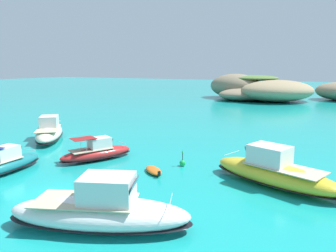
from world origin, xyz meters
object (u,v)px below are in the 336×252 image
Objects in this scene: channel_buoy at (183,162)px; motorboat_white at (100,211)px; motorboat_red at (97,152)px; motorboat_cream at (49,132)px; dinghy_tender at (154,170)px; islet_large at (255,89)px; motorboat_yellow at (274,172)px; motorboat_teal at (2,165)px.

motorboat_white is at bearing -87.12° from channel_buoy.
motorboat_red is (-8.96, 10.54, -0.30)m from motorboat_white.
motorboat_white reaches higher than channel_buoy.
dinghy_tender is (17.98, -5.18, -0.75)m from motorboat_cream.
islet_large is 13.06× the size of dinghy_tender.
motorboat_red is at bearing -177.40° from motorboat_yellow.
motorboat_white is at bearing -49.61° from motorboat_red.
motorboat_teal reaches higher than channel_buoy.
motorboat_teal is 2.88× the size of dinghy_tender.
motorboat_red is at bearing 172.40° from dinghy_tender.
motorboat_white is at bearing -78.02° from dinghy_tender.
islet_large is 4.53× the size of motorboat_teal.
channel_buoy is (1.41, 2.87, 0.11)m from dinghy_tender.
dinghy_tender is (-2.04, 9.61, -0.81)m from motorboat_white.
motorboat_teal is at bearing -145.55° from channel_buoy.
islet_large is 77.34m from motorboat_white.
islet_large is at bearing 103.40° from motorboat_yellow.
motorboat_cream is 1.26× the size of motorboat_red.
islet_large is 3.22× the size of motorboat_yellow.
motorboat_red is at bearing -166.88° from channel_buoy.
motorboat_cream is at bearing 158.94° from motorboat_red.
motorboat_red reaches higher than channel_buoy.
islet_large reaches higher than motorboat_white.
motorboat_yellow is (27.61, -3.51, 0.05)m from motorboat_cream.
islet_large reaches higher than dinghy_tender.
motorboat_teal is 0.81× the size of motorboat_cream.
channel_buoy is at bearing 34.45° from motorboat_teal.
channel_buoy is at bearing -83.44° from islet_large.
motorboat_teal is at bearing -152.52° from dinghy_tender.
motorboat_white is 24.89m from motorboat_cream.
motorboat_white reaches higher than motorboat_yellow.
dinghy_tender is (6.93, -0.92, -0.51)m from motorboat_red.
motorboat_yellow is at bearing 9.87° from dinghy_tender.
motorboat_yellow is at bearing -76.60° from islet_large.
motorboat_white is at bearing -84.03° from islet_large.
motorboat_teal is 22.42m from motorboat_yellow.
motorboat_teal is 15.61m from channel_buoy.
islet_large is 73.47m from motorboat_teal.
channel_buoy is (19.39, -2.31, -0.64)m from motorboat_cream.
islet_large is 67.47m from motorboat_yellow.
motorboat_red is 7.01m from dinghy_tender.
channel_buoy is (12.87, 8.83, -0.43)m from motorboat_teal.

